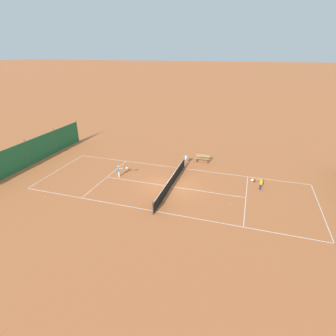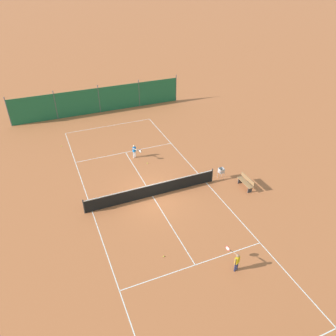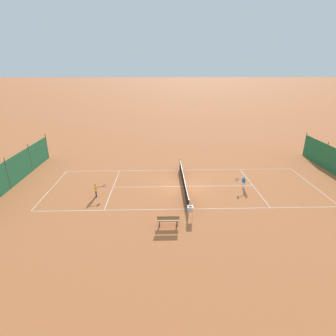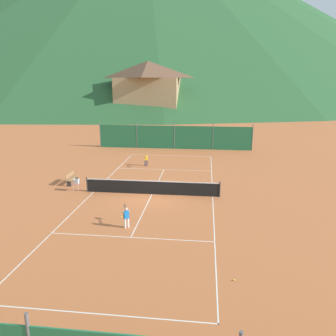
# 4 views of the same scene
# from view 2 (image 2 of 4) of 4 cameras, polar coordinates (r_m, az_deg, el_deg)

# --- Properties ---
(ground_plane) EXTENTS (600.00, 600.00, 0.00)m
(ground_plane) POSITION_cam_2_polar(r_m,az_deg,el_deg) (22.23, -2.71, -4.90)
(ground_plane) COLOR #BC6638
(court_line_markings) EXTENTS (8.25, 23.85, 0.01)m
(court_line_markings) POSITION_cam_2_polar(r_m,az_deg,el_deg) (22.23, -2.71, -4.90)
(court_line_markings) COLOR white
(court_line_markings) RESTS_ON ground
(tennis_net) EXTENTS (9.18, 0.08, 1.06)m
(tennis_net) POSITION_cam_2_polar(r_m,az_deg,el_deg) (21.93, -2.74, -3.87)
(tennis_net) COLOR #2D2D2D
(tennis_net) RESTS_ON ground
(windscreen_fence_near) EXTENTS (17.28, 0.08, 2.90)m
(windscreen_fence_near) POSITION_cam_2_polar(r_m,az_deg,el_deg) (34.87, -11.90, 11.48)
(windscreen_fence_near) COLOR #236B42
(windscreen_fence_near) RESTS_ON ground
(player_near_baseline) EXTENTS (0.36, 1.00, 1.13)m
(player_near_baseline) POSITION_cam_2_polar(r_m,az_deg,el_deg) (17.56, 11.80, -15.49)
(player_near_baseline) COLOR #23284C
(player_near_baseline) RESTS_ON ground
(player_far_service) EXTENTS (0.51, 0.97, 1.13)m
(player_far_service) POSITION_cam_2_polar(r_m,az_deg,el_deg) (26.20, -5.82, 3.06)
(player_far_service) COLOR white
(player_far_service) RESTS_ON ground
(tennis_ball_mid_court) EXTENTS (0.07, 0.07, 0.07)m
(tennis_ball_mid_court) POSITION_cam_2_polar(r_m,az_deg,el_deg) (29.42, -18.10, 3.63)
(tennis_ball_mid_court) COLOR #CCE033
(tennis_ball_mid_court) RESTS_ON ground
(tennis_ball_service_box) EXTENTS (0.07, 0.07, 0.07)m
(tennis_ball_service_box) POSITION_cam_2_polar(r_m,az_deg,el_deg) (18.25, -0.75, -15.14)
(tennis_ball_service_box) COLOR #CCE033
(tennis_ball_service_box) RESTS_ON ground
(tennis_ball_by_net_right) EXTENTS (0.07, 0.07, 0.07)m
(tennis_ball_by_net_right) POSITION_cam_2_polar(r_m,az_deg,el_deg) (25.66, -3.61, 0.85)
(tennis_ball_by_net_right) COLOR #CCE033
(tennis_ball_by_net_right) RESTS_ON ground
(ball_hopper) EXTENTS (0.36, 0.36, 0.89)m
(ball_hopper) POSITION_cam_2_polar(r_m,az_deg,el_deg) (23.83, 9.24, -0.54)
(ball_hopper) COLOR #B7B7BC
(ball_hopper) RESTS_ON ground
(courtside_bench) EXTENTS (0.36, 1.50, 0.84)m
(courtside_bench) POSITION_cam_2_polar(r_m,az_deg,el_deg) (23.37, 13.41, -2.41)
(courtside_bench) COLOR olive
(courtside_bench) RESTS_ON ground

